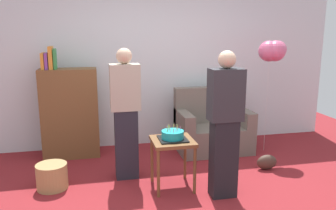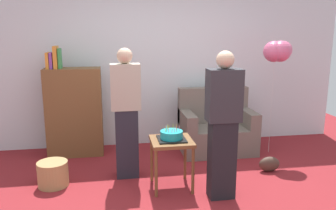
{
  "view_description": "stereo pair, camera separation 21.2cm",
  "coord_description": "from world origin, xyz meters",
  "px_view_note": "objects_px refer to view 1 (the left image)",
  "views": [
    {
      "loc": [
        -0.97,
        -3.39,
        1.84
      ],
      "look_at": [
        -0.09,
        0.57,
        0.95
      ],
      "focal_mm": 36.81,
      "sensor_mm": 36.0,
      "label": 1
    },
    {
      "loc": [
        -0.76,
        -3.43,
        1.84
      ],
      "look_at": [
        -0.09,
        0.57,
        0.95
      ],
      "focal_mm": 36.81,
      "sensor_mm": 36.0,
      "label": 2
    }
  ],
  "objects_px": {
    "birthday_cake": "(173,135)",
    "person_blowing_candles": "(126,114)",
    "handbag": "(267,162)",
    "balloon_bunch": "(273,51)",
    "side_table": "(173,147)",
    "couch": "(212,129)",
    "person_holding_cake": "(225,124)",
    "wicker_basket": "(52,176)",
    "bookshelf": "(70,112)"
  },
  "relations": [
    {
      "from": "birthday_cake",
      "to": "person_blowing_candles",
      "type": "height_order",
      "value": "person_blowing_candles"
    },
    {
      "from": "handbag",
      "to": "balloon_bunch",
      "type": "xyz_separation_m",
      "value": [
        0.34,
        0.61,
        1.44
      ]
    },
    {
      "from": "side_table",
      "to": "handbag",
      "type": "height_order",
      "value": "side_table"
    },
    {
      "from": "balloon_bunch",
      "to": "side_table",
      "type": "bearing_deg",
      "value": -152.94
    },
    {
      "from": "couch",
      "to": "balloon_bunch",
      "type": "distance_m",
      "value": 1.47
    },
    {
      "from": "person_blowing_candles",
      "to": "person_holding_cake",
      "type": "xyz_separation_m",
      "value": [
        1.0,
        -0.73,
        0.0
      ]
    },
    {
      "from": "side_table",
      "to": "balloon_bunch",
      "type": "xyz_separation_m",
      "value": [
        1.7,
        0.87,
        1.04
      ]
    },
    {
      "from": "handbag",
      "to": "wicker_basket",
      "type": "bearing_deg",
      "value": 179.59
    },
    {
      "from": "birthday_cake",
      "to": "handbag",
      "type": "xyz_separation_m",
      "value": [
        1.36,
        0.25,
        -0.54
      ]
    },
    {
      "from": "person_blowing_candles",
      "to": "person_holding_cake",
      "type": "distance_m",
      "value": 1.24
    },
    {
      "from": "person_holding_cake",
      "to": "birthday_cake",
      "type": "bearing_deg",
      "value": -34.06
    },
    {
      "from": "birthday_cake",
      "to": "handbag",
      "type": "relative_size",
      "value": 1.14
    },
    {
      "from": "bookshelf",
      "to": "handbag",
      "type": "bearing_deg",
      "value": -22.81
    },
    {
      "from": "wicker_basket",
      "to": "couch",
      "type": "bearing_deg",
      "value": 20.94
    },
    {
      "from": "couch",
      "to": "person_holding_cake",
      "type": "bearing_deg",
      "value": -105.04
    },
    {
      "from": "couch",
      "to": "side_table",
      "type": "xyz_separation_m",
      "value": [
        -0.9,
        -1.15,
        0.16
      ]
    },
    {
      "from": "birthday_cake",
      "to": "handbag",
      "type": "height_order",
      "value": "birthday_cake"
    },
    {
      "from": "handbag",
      "to": "balloon_bunch",
      "type": "height_order",
      "value": "balloon_bunch"
    },
    {
      "from": "person_holding_cake",
      "to": "balloon_bunch",
      "type": "relative_size",
      "value": 0.96
    },
    {
      "from": "wicker_basket",
      "to": "handbag",
      "type": "bearing_deg",
      "value": -0.41
    },
    {
      "from": "person_holding_cake",
      "to": "handbag",
      "type": "height_order",
      "value": "person_holding_cake"
    },
    {
      "from": "person_holding_cake",
      "to": "side_table",
      "type": "bearing_deg",
      "value": -34.06
    },
    {
      "from": "balloon_bunch",
      "to": "handbag",
      "type": "bearing_deg",
      "value": -118.64
    },
    {
      "from": "couch",
      "to": "birthday_cake",
      "type": "height_order",
      "value": "couch"
    },
    {
      "from": "handbag",
      "to": "balloon_bunch",
      "type": "relative_size",
      "value": 0.17
    },
    {
      "from": "person_blowing_candles",
      "to": "wicker_basket",
      "type": "relative_size",
      "value": 4.53
    },
    {
      "from": "bookshelf",
      "to": "handbag",
      "type": "relative_size",
      "value": 5.77
    },
    {
      "from": "side_table",
      "to": "person_blowing_candles",
      "type": "distance_m",
      "value": 0.72
    },
    {
      "from": "couch",
      "to": "bookshelf",
      "type": "relative_size",
      "value": 0.68
    },
    {
      "from": "person_holding_cake",
      "to": "wicker_basket",
      "type": "xyz_separation_m",
      "value": [
        -1.9,
        0.59,
        -0.68
      ]
    },
    {
      "from": "person_blowing_candles",
      "to": "balloon_bunch",
      "type": "bearing_deg",
      "value": 22.67
    },
    {
      "from": "bookshelf",
      "to": "side_table",
      "type": "distance_m",
      "value": 1.82
    },
    {
      "from": "couch",
      "to": "birthday_cake",
      "type": "distance_m",
      "value": 1.49
    },
    {
      "from": "bookshelf",
      "to": "person_blowing_candles",
      "type": "relative_size",
      "value": 0.99
    },
    {
      "from": "bookshelf",
      "to": "person_holding_cake",
      "type": "bearing_deg",
      "value": -43.81
    },
    {
      "from": "bookshelf",
      "to": "person_blowing_candles",
      "type": "bearing_deg",
      "value": -52.07
    },
    {
      "from": "person_holding_cake",
      "to": "handbag",
      "type": "distance_m",
      "value": 1.26
    },
    {
      "from": "balloon_bunch",
      "to": "wicker_basket",
      "type": "bearing_deg",
      "value": -169.11
    },
    {
      "from": "handbag",
      "to": "person_holding_cake",
      "type": "bearing_deg",
      "value": -146.17
    },
    {
      "from": "birthday_cake",
      "to": "person_blowing_candles",
      "type": "relative_size",
      "value": 0.2
    },
    {
      "from": "person_blowing_candles",
      "to": "balloon_bunch",
      "type": "distance_m",
      "value": 2.35
    },
    {
      "from": "bookshelf",
      "to": "balloon_bunch",
      "type": "xyz_separation_m",
      "value": [
        2.92,
        -0.47,
        0.87
      ]
    },
    {
      "from": "birthday_cake",
      "to": "person_blowing_candles",
      "type": "bearing_deg",
      "value": 140.7
    },
    {
      "from": "bookshelf",
      "to": "person_blowing_candles",
      "type": "distance_m",
      "value": 1.19
    },
    {
      "from": "side_table",
      "to": "handbag",
      "type": "distance_m",
      "value": 1.44
    },
    {
      "from": "person_holding_cake",
      "to": "handbag",
      "type": "bearing_deg",
      "value": -147.85
    },
    {
      "from": "side_table",
      "to": "person_blowing_candles",
      "type": "height_order",
      "value": "person_blowing_candles"
    },
    {
      "from": "person_blowing_candles",
      "to": "wicker_basket",
      "type": "distance_m",
      "value": 1.14
    },
    {
      "from": "couch",
      "to": "wicker_basket",
      "type": "height_order",
      "value": "couch"
    },
    {
      "from": "side_table",
      "to": "couch",
      "type": "bearing_deg",
      "value": 51.93
    }
  ]
}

